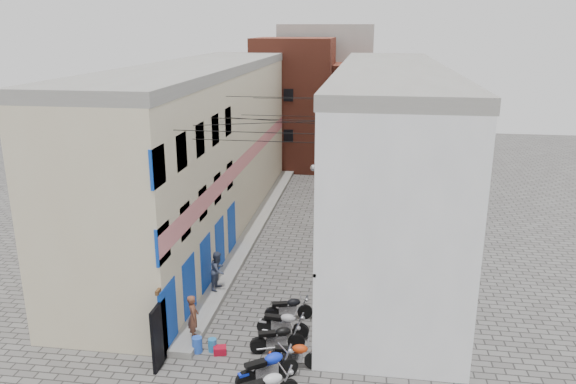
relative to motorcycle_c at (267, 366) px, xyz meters
The scene contains 19 objects.
ground 1.61m from the motorcycle_c, 142.75° to the left, with size 90.00×90.00×0.00m, color #585552.
plinth 14.28m from the motorcycle_c, 103.10° to the left, with size 0.90×26.00×0.25m, color gray.
building_left 15.65m from the motorcycle_c, 113.99° to the left, with size 5.10×27.00×9.00m.
building_right 14.92m from the motorcycle_c, 74.65° to the left, with size 5.94×26.00×9.00m.
building_far_brick_left 29.40m from the motorcycle_c, 96.29° to the left, with size 6.00×6.00×10.00m, color maroon.
building_far_brick_right 31.14m from the motorcycle_c, 86.64° to the left, with size 5.00×6.00×8.00m, color maroon.
building_far_concrete 35.26m from the motorcycle_c, 91.94° to the left, with size 8.00×5.00×11.00m, color gray.
far_shopfront 26.13m from the motorcycle_c, 92.60° to the left, with size 2.00×0.30×2.40m, color black.
overhead_wires 10.80m from the motorcycle_c, 97.89° to the left, with size 5.80×13.02×1.32m.
motorcycle_c is the anchor object (origin of this frame).
motorcycle_d 1.20m from the motorcycle_c, 53.36° to the left, with size 0.58×1.83×1.06m, color #B6340D, non-canonical shape.
motorcycle_e 1.84m from the motorcycle_c, 89.50° to the left, with size 0.61×1.94×1.12m, color black, non-canonical shape.
motorcycle_f 2.85m from the motorcycle_c, 89.25° to the left, with size 0.61×1.94×1.13m, color #A4A3A8, non-canonical shape.
motorcycle_g 4.05m from the motorcycle_c, 88.92° to the left, with size 0.59×1.87×1.08m, color black, non-canonical shape.
person_a 3.58m from the motorcycle_c, 147.62° to the left, with size 0.60×0.39×1.63m, color brown.
person_b 6.61m from the motorcycle_c, 118.62° to the left, with size 0.80×0.63×1.66m, color #3A4257.
water_jug_near 3.09m from the motorcycle_c, 152.88° to the left, with size 0.36×0.36×0.56m, color blue.
water_jug_far 2.73m from the motorcycle_c, 145.49° to the left, with size 0.30×0.30×0.47m, color #257ABB.
red_crate 2.43m from the motorcycle_c, 143.97° to the left, with size 0.43×0.33×0.27m, color #A50B21.
Camera 1 is at (4.10, -15.94, 10.88)m, focal length 35.00 mm.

